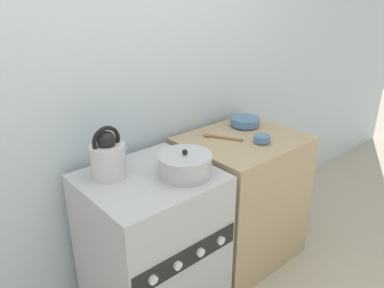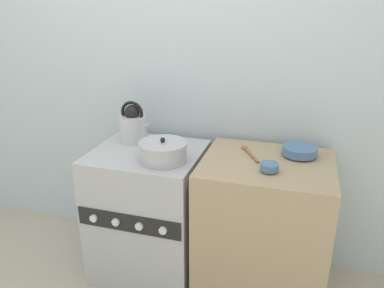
{
  "view_description": "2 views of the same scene",
  "coord_description": "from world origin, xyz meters",
  "px_view_note": "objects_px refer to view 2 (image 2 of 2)",
  "views": [
    {
      "loc": [
        -0.92,
        -1.08,
        1.7
      ],
      "look_at": [
        0.27,
        0.27,
        0.94
      ],
      "focal_mm": 35.0,
      "sensor_mm": 36.0,
      "label": 1
    },
    {
      "loc": [
        0.85,
        -1.6,
        1.67
      ],
      "look_at": [
        0.29,
        0.26,
        0.92
      ],
      "focal_mm": 35.0,
      "sensor_mm": 36.0,
      "label": 2
    }
  ],
  "objects_px": {
    "cooking_pot": "(163,151)",
    "small_ceramic_bowl": "(269,167)",
    "kettle": "(133,126)",
    "stove": "(150,212)",
    "enamel_bowl": "(300,151)"
  },
  "relations": [
    {
      "from": "kettle",
      "to": "enamel_bowl",
      "type": "relative_size",
      "value": 1.37
    },
    {
      "from": "stove",
      "to": "small_ceramic_bowl",
      "type": "distance_m",
      "value": 0.87
    },
    {
      "from": "cooking_pot",
      "to": "enamel_bowl",
      "type": "relative_size",
      "value": 1.41
    },
    {
      "from": "cooking_pot",
      "to": "small_ceramic_bowl",
      "type": "xyz_separation_m",
      "value": [
        0.58,
        -0.01,
        -0.01
      ]
    },
    {
      "from": "enamel_bowl",
      "to": "cooking_pot",
      "type": "bearing_deg",
      "value": -161.0
    },
    {
      "from": "stove",
      "to": "kettle",
      "type": "relative_size",
      "value": 3.18
    },
    {
      "from": "stove",
      "to": "small_ceramic_bowl",
      "type": "height_order",
      "value": "small_ceramic_bowl"
    },
    {
      "from": "stove",
      "to": "cooking_pot",
      "type": "distance_m",
      "value": 0.5
    },
    {
      "from": "kettle",
      "to": "small_ceramic_bowl",
      "type": "distance_m",
      "value": 0.91
    },
    {
      "from": "cooking_pot",
      "to": "small_ceramic_bowl",
      "type": "distance_m",
      "value": 0.58
    },
    {
      "from": "kettle",
      "to": "cooking_pot",
      "type": "xyz_separation_m",
      "value": [
        0.29,
        -0.23,
        -0.05
      ]
    },
    {
      "from": "kettle",
      "to": "small_ceramic_bowl",
      "type": "relative_size",
      "value": 2.73
    },
    {
      "from": "cooking_pot",
      "to": "enamel_bowl",
      "type": "bearing_deg",
      "value": 19.0
    },
    {
      "from": "cooking_pot",
      "to": "small_ceramic_bowl",
      "type": "height_order",
      "value": "cooking_pot"
    },
    {
      "from": "kettle",
      "to": "cooking_pot",
      "type": "bearing_deg",
      "value": -39.14
    }
  ]
}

